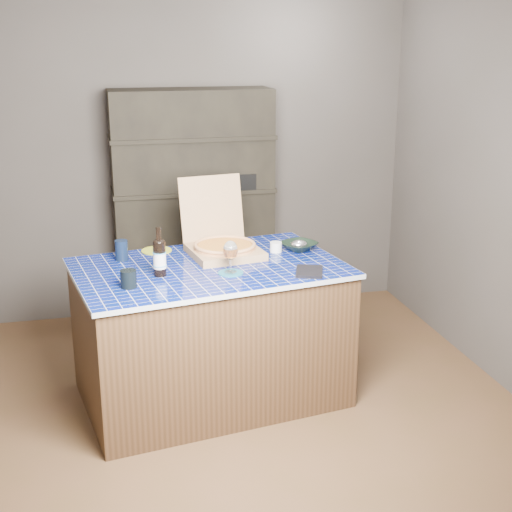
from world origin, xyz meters
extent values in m
plane|color=brown|center=(0.00, 0.00, 0.00)|extent=(3.50, 3.50, 0.00)
plane|color=#453F3B|center=(0.00, 1.75, 1.25)|extent=(3.50, 0.00, 3.50)
plane|color=#453F3B|center=(0.00, -1.75, 1.25)|extent=(3.50, 0.00, 3.50)
cube|color=black|center=(0.00, 1.53, 0.90)|extent=(1.20, 0.40, 1.80)
cube|color=black|center=(0.25, 1.48, 1.12)|extent=(0.40, 0.32, 0.12)
cube|color=#462D1B|center=(-0.11, 0.20, 0.42)|extent=(1.67, 1.19, 0.83)
cube|color=#051453|center=(-0.11, 0.20, 0.85)|extent=(1.71, 1.24, 0.03)
cube|color=#A27853|center=(0.03, 0.38, 0.88)|extent=(0.47, 0.47, 0.05)
cube|color=#A27853|center=(-0.01, 0.63, 1.11)|extent=(0.43, 0.16, 0.41)
cylinder|color=#BF804F|center=(0.03, 0.38, 0.91)|extent=(0.38, 0.38, 0.01)
cylinder|color=maroon|center=(0.03, 0.38, 0.93)|extent=(0.34, 0.34, 0.01)
torus|color=#BF804F|center=(0.03, 0.38, 0.93)|extent=(0.39, 0.39, 0.02)
cylinder|color=black|center=(-0.41, 0.09, 0.96)|extent=(0.07, 0.07, 0.20)
ellipsoid|color=black|center=(-0.41, 0.09, 1.06)|extent=(0.07, 0.07, 0.04)
cylinder|color=black|center=(-0.41, 0.09, 1.11)|extent=(0.03, 0.03, 0.08)
cylinder|color=silver|center=(-0.41, 0.09, 0.95)|extent=(0.07, 0.07, 0.09)
cylinder|color=#3D93D0|center=(-0.41, 0.09, 0.92)|extent=(0.08, 0.08, 0.01)
cylinder|color=#3D93D0|center=(-0.41, 0.09, 1.00)|extent=(0.08, 0.08, 0.01)
cylinder|color=#155771|center=(-0.01, 0.03, 0.86)|extent=(0.15, 0.15, 0.01)
cylinder|color=white|center=(-0.01, 0.03, 0.87)|extent=(0.07, 0.07, 0.01)
cylinder|color=white|center=(-0.01, 0.03, 0.91)|extent=(0.01, 0.01, 0.08)
ellipsoid|color=white|center=(-0.01, 0.03, 1.00)|extent=(0.08, 0.08, 0.11)
cylinder|color=#C2641F|center=(-0.01, 0.03, 0.99)|extent=(0.07, 0.07, 0.05)
cylinder|color=white|center=(-0.01, 0.03, 1.02)|extent=(0.07, 0.07, 0.02)
cylinder|color=black|center=(-0.60, -0.07, 0.91)|extent=(0.09, 0.09, 0.10)
cube|color=black|center=(0.44, -0.06, 0.87)|extent=(0.21, 0.25, 0.02)
imported|color=black|center=(0.51, 0.39, 0.89)|extent=(0.29, 0.29, 0.05)
ellipsoid|color=silver|center=(0.51, 0.39, 0.90)|extent=(0.11, 0.09, 0.05)
cylinder|color=white|center=(0.36, 0.39, 0.89)|extent=(0.07, 0.07, 0.06)
cylinder|color=black|center=(-0.60, 0.44, 0.92)|extent=(0.08, 0.08, 0.12)
cylinder|color=#A2A924|center=(-0.38, 0.58, 0.86)|extent=(0.19, 0.19, 0.01)
camera|label=1|loc=(-0.76, -3.79, 2.17)|focal=50.00mm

